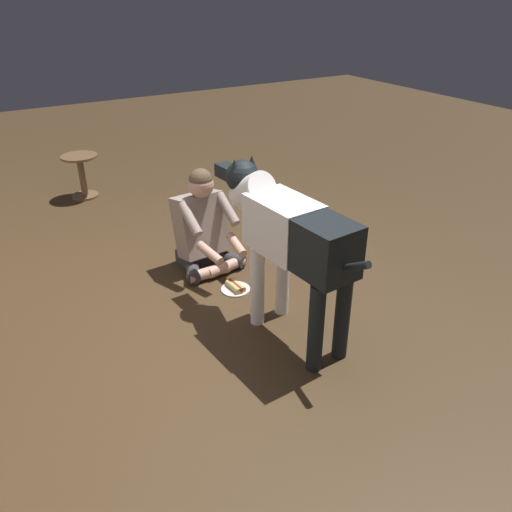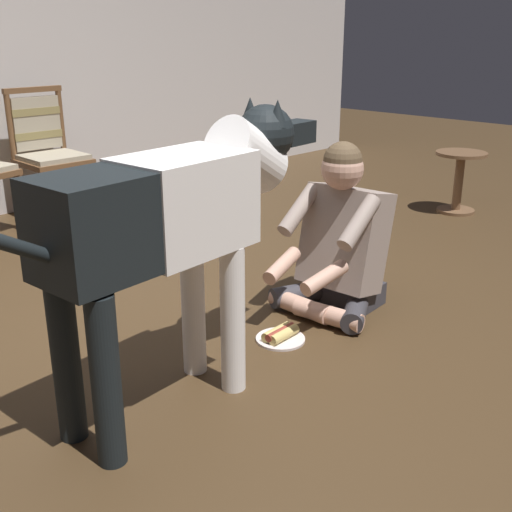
# 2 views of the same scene
# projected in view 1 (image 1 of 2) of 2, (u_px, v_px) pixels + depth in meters

# --- Properties ---
(ground_plane) EXTENTS (15.82, 15.82, 0.00)m
(ground_plane) POSITION_uv_depth(u_px,v_px,m) (219.00, 304.00, 3.93)
(ground_plane) COLOR #412E1B
(person_sitting_on_floor) EXTENTS (0.69, 0.58, 0.88)m
(person_sitting_on_floor) POSITION_uv_depth(u_px,v_px,m) (203.00, 228.00, 4.28)
(person_sitting_on_floor) COLOR #353339
(person_sitting_on_floor) RESTS_ON ground
(large_dog) EXTENTS (1.51, 0.37, 1.13)m
(large_dog) POSITION_uv_depth(u_px,v_px,m) (288.00, 234.00, 3.29)
(large_dog) COLOR white
(large_dog) RESTS_ON ground
(hot_dog_on_plate) EXTENTS (0.23, 0.23, 0.06)m
(hot_dog_on_plate) POSITION_uv_depth(u_px,v_px,m) (236.00, 287.00, 4.09)
(hot_dog_on_plate) COLOR silver
(hot_dog_on_plate) RESTS_ON ground
(round_side_table) EXTENTS (0.39, 0.39, 0.49)m
(round_side_table) POSITION_uv_depth(u_px,v_px,m) (82.00, 172.00, 5.74)
(round_side_table) COLOR brown
(round_side_table) RESTS_ON ground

